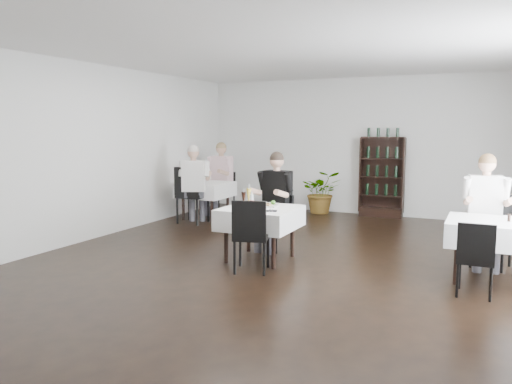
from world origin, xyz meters
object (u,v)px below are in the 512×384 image
Objects in this scene: main_table at (260,218)px; diner_main at (274,193)px; wine_shelf at (382,178)px; potted_tree at (322,192)px.

diner_main reaches higher than main_table.
wine_shelf is 4.41m from main_table.
potted_tree is (-1.30, -0.11, -0.37)m from wine_shelf.
diner_main is (-0.96, -3.66, 0.05)m from wine_shelf.
main_table is 4.22m from potted_tree.
wine_shelf is 1.82× the size of potted_tree.
potted_tree is 0.62× the size of diner_main.
potted_tree is at bearing 95.47° from diner_main.
potted_tree is (-0.40, 4.20, -0.14)m from main_table.
wine_shelf is 1.13× the size of diner_main.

